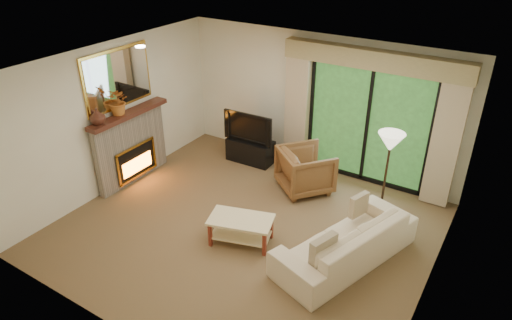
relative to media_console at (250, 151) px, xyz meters
The scene contains 22 objects.
floor 2.28m from the media_console, 59.20° to the right, with size 5.50×5.50×0.00m, color brown.
ceiling 3.28m from the media_console, 59.20° to the right, with size 5.50×5.50×0.00m, color white.
wall_back 1.67m from the media_console, 25.32° to the left, with size 5.00×5.00×0.00m, color #F5EACA.
wall_front 4.72m from the media_console, 75.36° to the right, with size 5.00×5.00×0.00m, color #F5EACA.
wall_left 2.73m from the media_console, 129.15° to the right, with size 5.00×5.00×0.00m, color #F5EACA.
wall_right 4.50m from the media_console, 26.49° to the right, with size 5.00×5.00×0.00m, color #F5EACA.
fireplace 2.33m from the media_console, 129.98° to the right, with size 0.24×1.70×1.37m, color gray, non-canonical shape.
mirror 2.90m from the media_console, 131.58° to the right, with size 0.07×1.45×1.02m, color gold, non-canonical shape.
sliding_door 2.38m from the media_console, 13.02° to the left, with size 2.26×0.10×2.16m, color black, non-canonical shape.
curtain_left 1.32m from the media_console, 25.64° to the left, with size 0.45×0.18×2.35m, color tan.
curtain_right 3.66m from the media_console, ahead, with size 0.45×0.18×2.35m, color tan.
cornice 3.03m from the media_console, 10.74° to the left, with size 3.20×0.24×0.32m, color tan.
media_console is the anchor object (origin of this frame).
tv 0.53m from the media_console, ahead, with size 1.05×0.14×0.60m, color black.
armchair 1.48m from the media_console, 15.44° to the right, with size 0.85×0.88×0.80m, color brown.
sofa 3.31m from the media_console, 33.19° to the right, with size 2.24×0.87×0.65m, color beige.
pillow_near 3.66m from the media_console, 42.35° to the right, with size 0.11×0.43×0.43m, color brown.
pillow_far 2.95m from the media_console, 23.41° to the right, with size 0.09×0.35×0.35m, color brown.
coffee_table 2.61m from the media_console, 60.50° to the right, with size 0.95×0.52×0.43m, color beige, non-canonical shape.
floor_lamp 2.97m from the media_console, 10.71° to the right, with size 0.41×0.41×1.54m, color #F9EECD, non-canonical shape.
vase 3.06m from the media_console, 121.28° to the right, with size 0.25×0.25×0.27m, color #452016.
branches 2.76m from the media_console, 127.16° to the right, with size 0.43×0.37×0.48m, color #C16D27.
Camera 1 is at (3.26, -4.91, 4.40)m, focal length 32.00 mm.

